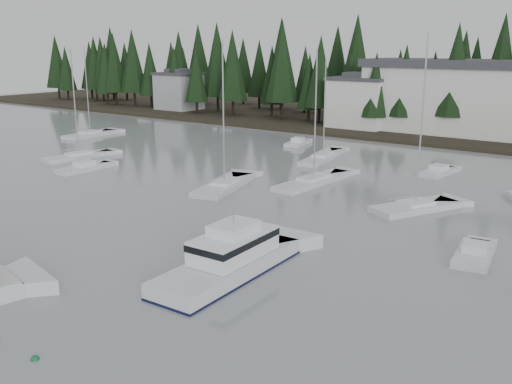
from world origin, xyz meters
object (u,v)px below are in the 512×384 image
at_px(cabin_cruiser_center, 230,262).
at_px(sailboat_0, 90,136).
at_px(sailboat_10, 314,183).
at_px(runabout_0, 85,169).
at_px(sailboat_2, 323,159).
at_px(runabout_1, 474,256).
at_px(runabout_3, 298,144).
at_px(sailboat_4, 224,187).
at_px(runabout_4, 438,173).
at_px(house_far_west, 179,90).
at_px(sailboat_8, 79,158).
at_px(house_west, 360,101).
at_px(sailboat_6, 415,209).
at_px(harbor_inn, 462,98).

distance_m(cabin_cruiser_center, sailboat_0, 58.86).
distance_m(sailboat_10, runabout_0, 25.62).
xyz_separation_m(sailboat_2, runabout_1, (24.58, -23.24, 0.07)).
height_order(cabin_cruiser_center, runabout_0, cabin_cruiser_center).
bearing_deg(runabout_0, runabout_3, -21.26).
bearing_deg(sailboat_4, runabout_4, -55.33).
distance_m(sailboat_4, runabout_4, 23.55).
bearing_deg(sailboat_10, cabin_cruiser_center, -157.85).
height_order(house_far_west, cabin_cruiser_center, house_far_west).
bearing_deg(runabout_1, sailboat_4, 70.67).
bearing_deg(cabin_cruiser_center, sailboat_8, 63.36).
relative_size(house_west, runabout_3, 1.70).
distance_m(sailboat_6, runabout_1, 11.29).
bearing_deg(house_west, runabout_1, -56.30).
height_order(cabin_cruiser_center, sailboat_2, sailboat_2).
xyz_separation_m(cabin_cruiser_center, runabout_3, (-21.14, 41.42, -0.59)).
height_order(sailboat_2, sailboat_6, sailboat_6).
bearing_deg(cabin_cruiser_center, sailboat_6, -13.20).
bearing_deg(sailboat_0, harbor_inn, -59.19).
bearing_deg(cabin_cruiser_center, house_west, 17.25).
bearing_deg(house_far_west, sailboat_10, -34.84).
xyz_separation_m(sailboat_2, sailboat_4, (-0.67, -18.19, 0.02)).
xyz_separation_m(sailboat_2, runabout_3, (-7.86, 6.74, 0.07)).
height_order(sailboat_4, sailboat_10, sailboat_4).
bearing_deg(sailboat_10, runabout_1, -117.94).
xyz_separation_m(house_west, runabout_4, (21.57, -24.59, -4.52)).
distance_m(cabin_cruiser_center, sailboat_8, 41.52).
bearing_deg(sailboat_2, sailboat_0, 87.37).
relative_size(cabin_cruiser_center, sailboat_0, 0.83).
bearing_deg(house_far_west, harbor_inn, 1.35).
height_order(sailboat_4, runabout_4, sailboat_4).
height_order(sailboat_0, runabout_0, sailboat_0).
height_order(cabin_cruiser_center, sailboat_4, sailboat_4).
relative_size(sailboat_0, sailboat_4, 0.94).
bearing_deg(runabout_4, harbor_inn, 20.60).
xyz_separation_m(cabin_cruiser_center, runabout_0, (-31.50, 13.47, -0.59)).
bearing_deg(harbor_inn, sailboat_2, -105.37).
relative_size(house_west, sailboat_8, 0.70).
height_order(sailboat_8, runabout_1, sailboat_8).
distance_m(sailboat_0, sailboat_4, 39.20).
distance_m(sailboat_0, sailboat_6, 55.75).
bearing_deg(runabout_4, sailboat_0, 103.26).
height_order(harbor_inn, runabout_3, harbor_inn).
xyz_separation_m(house_far_west, runabout_4, (63.57, -26.59, -4.27)).
relative_size(sailboat_2, runabout_0, 1.86).
bearing_deg(harbor_inn, sailboat_6, -77.32).
bearing_deg(sailboat_10, house_far_west, 58.71).
bearing_deg(runabout_4, sailboat_2, 97.64).
bearing_deg(runabout_0, runabout_1, -93.62).
xyz_separation_m(cabin_cruiser_center, sailboat_2, (-13.28, 34.68, -0.67)).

